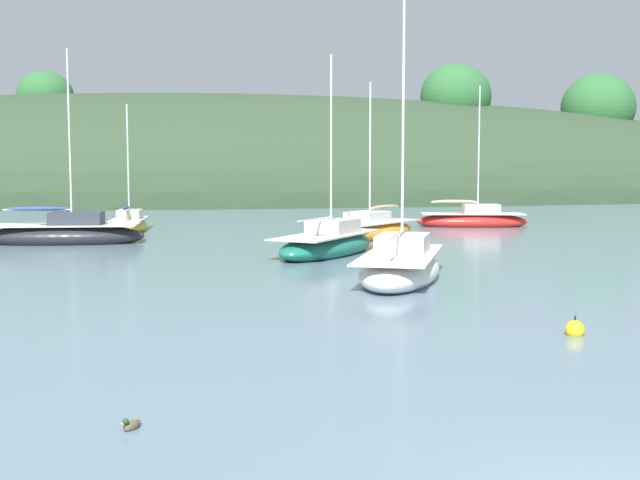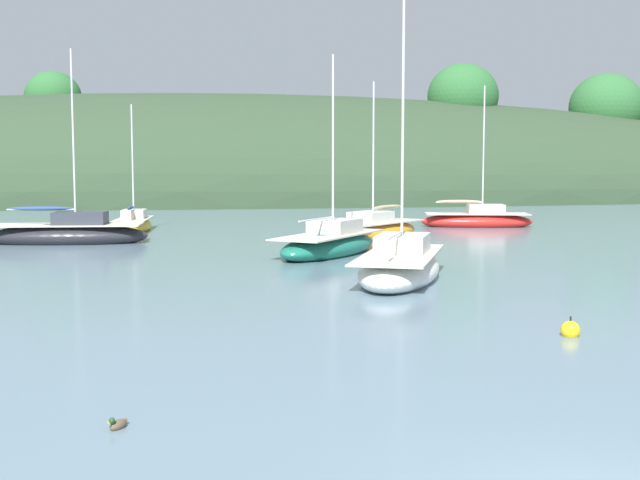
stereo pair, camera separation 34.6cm
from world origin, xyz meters
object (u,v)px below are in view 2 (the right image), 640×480
(sailboat_blue_center, at_px, (376,230))
(mooring_buoy_channel, at_px, (570,330))
(duck_trailing, at_px, (118,425))
(sailboat_cream_ketch, at_px, (330,244))
(sailboat_red_portside, at_px, (400,267))
(sailboat_teal_outer, at_px, (69,234))
(sailboat_white_near, at_px, (133,224))
(sailboat_black_sloop, at_px, (477,220))

(sailboat_blue_center, xyz_separation_m, mooring_buoy_channel, (-1.17, -24.05, -0.30))
(duck_trailing, bearing_deg, sailboat_cream_ketch, 72.31)
(sailboat_cream_ketch, distance_m, duck_trailing, 22.99)
(sailboat_blue_center, distance_m, mooring_buoy_channel, 24.08)
(sailboat_blue_center, relative_size, sailboat_red_portside, 0.77)
(sailboat_cream_ketch, xyz_separation_m, sailboat_red_portside, (1.00, -7.84, 0.01))
(sailboat_teal_outer, distance_m, sailboat_blue_center, 15.28)
(sailboat_cream_ketch, height_order, sailboat_blue_center, sailboat_cream_ketch)
(mooring_buoy_channel, distance_m, duck_trailing, 10.69)
(sailboat_blue_center, height_order, duck_trailing, sailboat_blue_center)
(sailboat_red_portside, relative_size, sailboat_white_near, 1.45)
(sailboat_black_sloop, distance_m, duck_trailing, 39.91)
(sailboat_blue_center, xyz_separation_m, sailboat_white_near, (-12.67, 6.73, -0.05))
(sailboat_teal_outer, height_order, sailboat_red_portside, sailboat_red_portside)
(sailboat_cream_ketch, distance_m, sailboat_white_near, 16.48)
(mooring_buoy_channel, bearing_deg, sailboat_teal_outer, 120.61)
(mooring_buoy_channel, height_order, duck_trailing, mooring_buoy_channel)
(sailboat_white_near, bearing_deg, mooring_buoy_channel, -69.52)
(sailboat_blue_center, xyz_separation_m, sailboat_red_portside, (-2.68, -14.92, 0.02))
(duck_trailing, bearing_deg, sailboat_red_portside, 60.42)
(sailboat_blue_center, bearing_deg, sailboat_white_near, 152.02)
(sailboat_teal_outer, height_order, sailboat_white_near, sailboat_teal_outer)
(sailboat_blue_center, height_order, mooring_buoy_channel, sailboat_blue_center)
(sailboat_black_sloop, height_order, mooring_buoy_channel, sailboat_black_sloop)
(sailboat_teal_outer, relative_size, sailboat_blue_center, 1.16)
(sailboat_blue_center, bearing_deg, duck_trailing, -110.19)
(sailboat_red_portside, height_order, sailboat_white_near, sailboat_red_portside)
(sailboat_cream_ketch, relative_size, sailboat_teal_outer, 0.91)
(sailboat_teal_outer, bearing_deg, sailboat_white_near, 69.45)
(sailboat_white_near, bearing_deg, sailboat_teal_outer, -110.55)
(sailboat_blue_center, distance_m, duck_trailing, 30.88)
(sailboat_cream_ketch, bearing_deg, sailboat_red_portside, -82.77)
(sailboat_teal_outer, bearing_deg, sailboat_red_portside, -49.41)
(sailboat_red_portside, distance_m, duck_trailing, 16.17)
(sailboat_black_sloop, height_order, duck_trailing, sailboat_black_sloop)
(sailboat_teal_outer, xyz_separation_m, duck_trailing, (4.62, -28.77, -0.40))
(sailboat_cream_ketch, xyz_separation_m, duck_trailing, (-6.99, -21.90, -0.38))
(duck_trailing, bearing_deg, sailboat_teal_outer, 99.12)
(sailboat_cream_ketch, distance_m, sailboat_red_portside, 7.91)
(sailboat_red_portside, distance_m, mooring_buoy_channel, 9.26)
(mooring_buoy_channel, bearing_deg, sailboat_white_near, 110.48)
(sailboat_black_sloop, bearing_deg, sailboat_blue_center, -140.81)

